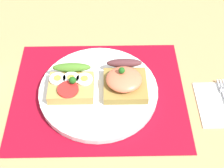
# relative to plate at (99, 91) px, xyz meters

# --- Properties ---
(ground_plane) EXTENTS (1.20, 0.90, 0.03)m
(ground_plane) POSITION_rel_plate_xyz_m (0.00, 0.00, -0.03)
(ground_plane) COLOR tan
(placemat) EXTENTS (0.38, 0.31, 0.00)m
(placemat) POSITION_rel_plate_xyz_m (0.00, 0.00, -0.01)
(placemat) COLOR maroon
(placemat) RESTS_ON ground_plane
(plate) EXTENTS (0.26, 0.26, 0.01)m
(plate) POSITION_rel_plate_xyz_m (0.00, 0.00, 0.00)
(plate) COLOR white
(plate) RESTS_ON placemat
(sandwich_egg_tomato) EXTENTS (0.10, 0.09, 0.04)m
(sandwich_egg_tomato) POSITION_rel_plate_xyz_m (-0.06, 0.00, 0.02)
(sandwich_egg_tomato) COLOR #B08D49
(sandwich_egg_tomato) RESTS_ON plate
(sandwich_salmon) EXTENTS (0.09, 0.11, 0.06)m
(sandwich_salmon) POSITION_rel_plate_xyz_m (0.06, 0.01, 0.03)
(sandwich_salmon) COLOR olive
(sandwich_salmon) RESTS_ON plate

